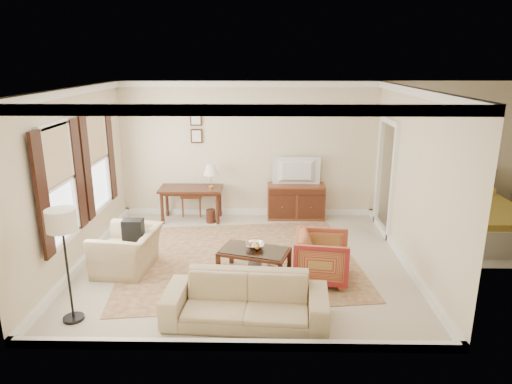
{
  "coord_description": "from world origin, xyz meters",
  "views": [
    {
      "loc": [
        0.33,
        -7.15,
        3.34
      ],
      "look_at": [
        0.2,
        0.3,
        1.15
      ],
      "focal_mm": 32.0,
      "sensor_mm": 36.0,
      "label": 1
    }
  ],
  "objects_px": {
    "tv": "(297,163)",
    "striped_armchair": "(322,255)",
    "sideboard": "(296,201)",
    "coffee_table": "(254,256)",
    "sofa": "(246,293)",
    "club_armchair": "(127,243)",
    "writing_desk": "(191,193)"
  },
  "relations": [
    {
      "from": "writing_desk",
      "to": "club_armchair",
      "type": "bearing_deg",
      "value": -105.62
    },
    {
      "from": "coffee_table",
      "to": "club_armchair",
      "type": "xyz_separation_m",
      "value": [
        -2.07,
        0.19,
        0.12
      ]
    },
    {
      "from": "club_armchair",
      "to": "sofa",
      "type": "distance_m",
      "value": 2.5
    },
    {
      "from": "tv",
      "to": "striped_armchair",
      "type": "bearing_deg",
      "value": 94.19
    },
    {
      "from": "coffee_table",
      "to": "sideboard",
      "type": "bearing_deg",
      "value": 73.16
    },
    {
      "from": "sideboard",
      "to": "coffee_table",
      "type": "xyz_separation_m",
      "value": [
        -0.84,
        -2.77,
        -0.03
      ]
    },
    {
      "from": "coffee_table",
      "to": "sofa",
      "type": "distance_m",
      "value": 1.33
    },
    {
      "from": "writing_desk",
      "to": "striped_armchair",
      "type": "distance_m",
      "value": 3.67
    },
    {
      "from": "writing_desk",
      "to": "coffee_table",
      "type": "bearing_deg",
      "value": -61.81
    },
    {
      "from": "sofa",
      "to": "sideboard",
      "type": "bearing_deg",
      "value": 81.46
    },
    {
      "from": "striped_armchair",
      "to": "sofa",
      "type": "xyz_separation_m",
      "value": [
        -1.13,
        -1.19,
        -0.0
      ]
    },
    {
      "from": "tv",
      "to": "striped_armchair",
      "type": "relative_size",
      "value": 1.15
    },
    {
      "from": "writing_desk",
      "to": "club_armchair",
      "type": "relative_size",
      "value": 1.25
    },
    {
      "from": "sideboard",
      "to": "coffee_table",
      "type": "distance_m",
      "value": 2.89
    },
    {
      "from": "writing_desk",
      "to": "sideboard",
      "type": "bearing_deg",
      "value": 4.23
    },
    {
      "from": "writing_desk",
      "to": "sofa",
      "type": "xyz_separation_m",
      "value": [
        1.31,
        -3.92,
        -0.19
      ]
    },
    {
      "from": "coffee_table",
      "to": "sofa",
      "type": "height_order",
      "value": "sofa"
    },
    {
      "from": "coffee_table",
      "to": "writing_desk",
      "type": "bearing_deg",
      "value": 118.19
    },
    {
      "from": "sideboard",
      "to": "striped_armchair",
      "type": "distance_m",
      "value": 2.91
    },
    {
      "from": "tv",
      "to": "coffee_table",
      "type": "xyz_separation_m",
      "value": [
        -0.84,
        -2.75,
        -0.89
      ]
    },
    {
      "from": "tv",
      "to": "sideboard",
      "type": "bearing_deg",
      "value": -90.0
    },
    {
      "from": "sideboard",
      "to": "sofa",
      "type": "distance_m",
      "value": 4.19
    },
    {
      "from": "writing_desk",
      "to": "club_armchair",
      "type": "height_order",
      "value": "club_armchair"
    },
    {
      "from": "coffee_table",
      "to": "sofa",
      "type": "relative_size",
      "value": 0.56
    },
    {
      "from": "writing_desk",
      "to": "tv",
      "type": "bearing_deg",
      "value": 3.72
    },
    {
      "from": "writing_desk",
      "to": "striped_armchair",
      "type": "xyz_separation_m",
      "value": [
        2.44,
        -2.73,
        -0.19
      ]
    },
    {
      "from": "tv",
      "to": "club_armchair",
      "type": "relative_size",
      "value": 0.91
    },
    {
      "from": "tv",
      "to": "club_armchair",
      "type": "height_order",
      "value": "tv"
    },
    {
      "from": "coffee_table",
      "to": "club_armchair",
      "type": "height_order",
      "value": "club_armchair"
    },
    {
      "from": "sideboard",
      "to": "club_armchair",
      "type": "xyz_separation_m",
      "value": [
        -2.91,
        -2.58,
        0.08
      ]
    },
    {
      "from": "striped_armchair",
      "to": "sideboard",
      "type": "bearing_deg",
      "value": 11.91
    },
    {
      "from": "sideboard",
      "to": "striped_armchair",
      "type": "xyz_separation_m",
      "value": [
        0.21,
        -2.9,
        0.04
      ]
    }
  ]
}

